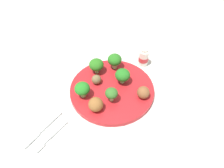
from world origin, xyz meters
TOP-DOWN VIEW (x-y plane):
  - ground_plane at (0.00, 0.00)m, footprint 4.00×4.00m
  - plate at (0.00, 0.00)m, footprint 0.28×0.28m
  - broccoli_floret_front_right at (0.09, -0.05)m, footprint 0.05×0.05m
  - broccoli_floret_center at (0.04, 0.03)m, footprint 0.04×0.04m
  - broccoli_floret_back_left at (-0.02, -0.09)m, footprint 0.05×0.05m
  - broccoli_floret_front_left at (-0.04, 0.01)m, footprint 0.05×0.05m
  - broccoli_floret_mid_right at (-0.08, -0.06)m, footprint 0.05×0.05m
  - meatball_front_left at (0.10, 0.02)m, footprint 0.05×0.05m
  - meatball_near_rim at (0.02, -0.06)m, footprint 0.03×0.03m
  - meatball_center at (-0.04, 0.10)m, footprint 0.04×0.04m
  - napkin at (0.24, -0.04)m, footprint 0.18×0.13m
  - fork at (0.25, -0.02)m, footprint 0.12×0.02m
  - knife at (0.25, -0.05)m, footprint 0.15×0.03m
  - yogurt_bottle at (-0.18, -0.00)m, footprint 0.04×0.04m

SIDE VIEW (x-z plane):
  - ground_plane at x=0.00m, z-range 0.00..0.00m
  - napkin at x=0.24m, z-range 0.00..0.01m
  - knife at x=0.25m, z-range 0.00..0.01m
  - fork at x=0.25m, z-range 0.00..0.01m
  - plate at x=0.00m, z-range 0.00..0.02m
  - meatball_near_rim at x=0.02m, z-range 0.02..0.05m
  - yogurt_bottle at x=-0.18m, z-range 0.00..0.07m
  - meatball_center at x=-0.04m, z-range 0.02..0.06m
  - meatball_front_left at x=0.10m, z-range 0.02..0.06m
  - broccoli_floret_center at x=0.04m, z-range 0.02..0.07m
  - broccoli_floret_front_right at x=0.09m, z-range 0.02..0.08m
  - broccoli_floret_back_left at x=-0.02m, z-range 0.02..0.08m
  - broccoli_floret_front_left at x=-0.04m, z-range 0.02..0.08m
  - broccoli_floret_mid_right at x=-0.08m, z-range 0.02..0.08m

